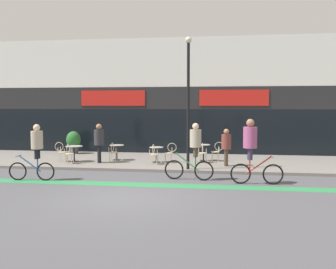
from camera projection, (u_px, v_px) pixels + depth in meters
ground_plane at (126, 198)px, 11.56m from camera, size 120.00×120.00×0.00m
sidewalk_slab at (164, 161)px, 18.71m from camera, size 40.00×5.50×0.12m
storefront_facade at (177, 98)px, 23.13m from camera, size 40.00×4.06×6.36m
bike_lane_stripe at (140, 185)px, 13.51m from camera, size 36.00×0.70×0.01m
bistro_table_0 at (74, 150)px, 18.13m from camera, size 0.77×0.77×0.73m
bistro_table_1 at (117, 149)px, 18.64m from camera, size 0.68×0.68×0.73m
bistro_table_2 at (156, 152)px, 17.93m from camera, size 0.64×0.64×0.71m
bistro_table_3 at (203, 149)px, 18.42m from camera, size 0.63×0.63×0.77m
cafe_chair_0_near at (69, 152)px, 17.51m from camera, size 0.43×0.59×0.90m
cafe_chair_0_side at (61, 150)px, 18.21m from camera, size 0.59×0.43×0.90m
cafe_chair_1_near at (113, 151)px, 18.02m from camera, size 0.41×0.58×0.90m
cafe_chair_2_near at (154, 153)px, 17.31m from camera, size 0.41×0.58×0.90m
cafe_chair_2_side at (170, 151)px, 17.84m from camera, size 0.59×0.44×0.90m
cafe_chair_3_near at (203, 151)px, 17.81m from camera, size 0.41×0.58×0.90m
cafe_chair_3_side at (217, 150)px, 18.34m from camera, size 0.59×0.42×0.90m
planter_pot at (74, 141)px, 21.20m from camera, size 0.77×0.77×1.21m
lamp_post at (188, 94)px, 15.83m from camera, size 0.26×0.26×5.34m
cyclist_0 at (36, 148)px, 14.19m from camera, size 1.69×0.54×2.05m
cyclist_1 at (193, 148)px, 14.28m from camera, size 1.82×0.53×2.09m
cyclist_2 at (252, 146)px, 13.53m from camera, size 1.82×0.51×2.26m
pedestrian_near_end at (226, 144)px, 16.86m from camera, size 0.47×0.47×1.60m
pedestrian_far_end at (99, 140)px, 17.80m from camera, size 0.55×0.55×1.77m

